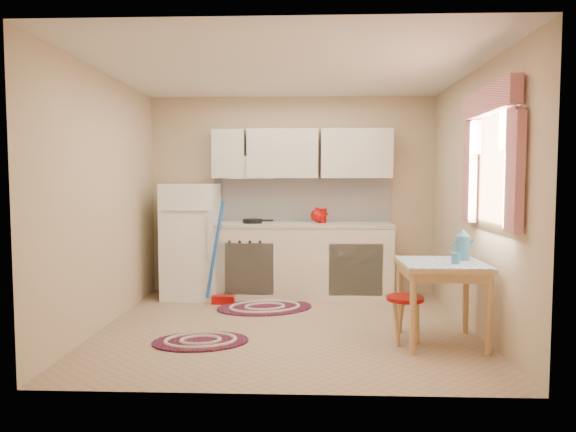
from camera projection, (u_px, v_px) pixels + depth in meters
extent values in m
plane|color=tan|center=(287.00, 327.00, 5.06)|extent=(3.60, 3.60, 0.00)
cube|color=silver|center=(287.00, 69.00, 4.89)|extent=(3.60, 3.20, 0.04)
cube|color=tan|center=(292.00, 195.00, 6.57)|extent=(3.60, 0.04, 2.50)
cube|color=tan|center=(277.00, 210.00, 3.38)|extent=(3.60, 0.04, 2.50)
cube|color=tan|center=(104.00, 200.00, 5.04)|extent=(0.04, 3.20, 2.50)
cube|color=tan|center=(475.00, 201.00, 4.91)|extent=(0.04, 3.20, 2.50)
cube|color=white|center=(302.00, 200.00, 6.55)|extent=(2.25, 0.03, 0.55)
cube|color=beige|center=(302.00, 154.00, 6.36)|extent=(2.25, 0.33, 0.60)
cube|color=white|center=(494.00, 168.00, 4.34)|extent=(0.04, 0.85, 0.95)
cube|color=white|center=(191.00, 241.00, 6.30)|extent=(0.65, 0.60, 1.40)
cube|color=beige|center=(299.00, 262.00, 6.32)|extent=(2.25, 0.60, 0.88)
cube|color=#BCBAB2|center=(299.00, 225.00, 6.29)|extent=(2.27, 0.62, 0.04)
cylinder|color=black|center=(252.00, 221.00, 6.26)|extent=(0.29, 0.29, 0.05)
cylinder|color=#940805|center=(322.00, 217.00, 6.27)|extent=(0.13, 0.13, 0.16)
cube|color=tan|center=(441.00, 303.00, 4.53)|extent=(0.72, 0.72, 0.72)
cylinder|color=#940805|center=(405.00, 320.00, 4.54)|extent=(0.38, 0.38, 0.42)
cylinder|color=teal|center=(455.00, 259.00, 4.40)|extent=(0.10, 0.10, 0.10)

